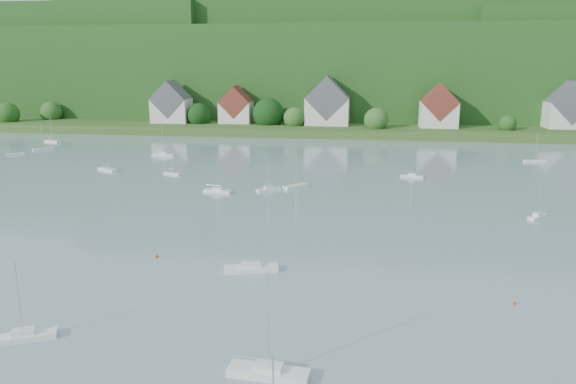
# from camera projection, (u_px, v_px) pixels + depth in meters

# --- Properties ---
(far_shore_strip) EXTENTS (600.00, 60.00, 3.00)m
(far_shore_strip) POSITION_uv_depth(u_px,v_px,m) (317.00, 125.00, 217.23)
(far_shore_strip) COLOR #2E541F
(far_shore_strip) RESTS_ON ground
(forested_ridge) EXTENTS (620.00, 181.22, 69.89)m
(forested_ridge) POSITION_uv_depth(u_px,v_px,m) (331.00, 67.00, 278.12)
(forested_ridge) COLOR #1B4315
(forested_ridge) RESTS_ON ground
(village_building_0) EXTENTS (14.00, 10.40, 16.00)m
(village_building_0) POSITION_uv_depth(u_px,v_px,m) (171.00, 105.00, 210.72)
(village_building_0) COLOR silver
(village_building_0) RESTS_ON far_shore_strip
(village_building_1) EXTENTS (12.00, 9.36, 14.00)m
(village_building_1) POSITION_uv_depth(u_px,v_px,m) (236.00, 108.00, 209.24)
(village_building_1) COLOR silver
(village_building_1) RESTS_ON far_shore_strip
(village_building_2) EXTENTS (16.00, 11.44, 18.00)m
(village_building_2) POSITION_uv_depth(u_px,v_px,m) (327.00, 105.00, 202.92)
(village_building_2) COLOR silver
(village_building_2) RESTS_ON far_shore_strip
(village_building_3) EXTENTS (13.00, 10.40, 15.50)m
(village_building_3) POSITION_uv_depth(u_px,v_px,m) (439.00, 109.00, 195.48)
(village_building_3) COLOR silver
(village_building_3) RESTS_ON far_shore_strip
(village_building_4) EXTENTS (15.00, 10.40, 16.50)m
(village_building_4) POSITION_uv_depth(u_px,v_px,m) (569.00, 109.00, 192.85)
(village_building_4) COLOR silver
(village_building_4) RESTS_ON far_shore_strip
(near_sailboat_0) EXTENTS (6.09, 4.15, 8.06)m
(near_sailboat_0) POSITION_uv_depth(u_px,v_px,m) (24.00, 336.00, 52.88)
(near_sailboat_0) COLOR white
(near_sailboat_0) RESTS_ON ground
(near_sailboat_3) EXTENTS (7.17, 3.69, 9.31)m
(near_sailboat_3) POSITION_uv_depth(u_px,v_px,m) (251.00, 268.00, 70.08)
(near_sailboat_3) COLOR white
(near_sailboat_3) RESTS_ON ground
(near_sailboat_4) EXTENTS (7.17, 2.54, 9.49)m
(near_sailboat_4) POSITION_uv_depth(u_px,v_px,m) (268.00, 372.00, 46.70)
(near_sailboat_4) COLOR white
(near_sailboat_4) RESTS_ON ground
(mooring_buoy_2) EXTENTS (0.39, 0.39, 0.39)m
(mooring_buoy_2) POSITION_uv_depth(u_px,v_px,m) (514.00, 304.00, 60.69)
(mooring_buoy_2) COLOR #E54700
(mooring_buoy_2) RESTS_ON ground
(mooring_buoy_3) EXTENTS (0.45, 0.45, 0.45)m
(mooring_buoy_3) POSITION_uv_depth(u_px,v_px,m) (157.00, 257.00, 75.22)
(mooring_buoy_3) COLOR #E54700
(mooring_buoy_3) RESTS_ON ground
(far_sailboat_cluster) EXTENTS (192.71, 75.00, 8.71)m
(far_sailboat_cluster) POSITION_uv_depth(u_px,v_px,m) (308.00, 168.00, 136.32)
(far_sailboat_cluster) COLOR white
(far_sailboat_cluster) RESTS_ON ground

